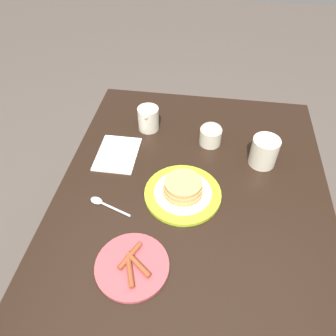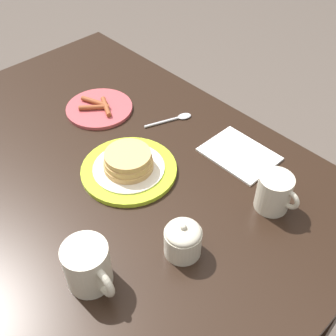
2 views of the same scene
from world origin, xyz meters
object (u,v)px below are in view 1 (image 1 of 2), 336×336
Objects in this scene: coffee_mug at (264,151)px; creamer_pitcher at (148,118)px; sugar_bowl at (211,134)px; pancake_plate at (183,191)px; side_plate_bacon at (132,266)px; spoon at (104,204)px; napkin at (117,154)px.

coffee_mug reaches higher than creamer_pitcher.
sugar_bowl is (0.07, 0.18, -0.01)m from coffee_mug.
coffee_mug is (0.18, -0.25, 0.03)m from pancake_plate.
side_plate_bacon is at bearing 141.78° from coffee_mug.
side_plate_bacon is at bearing 158.62° from pancake_plate.
side_plate_bacon is 1.38× the size of spoon.
coffee_mug is 0.43m from creamer_pitcher.
coffee_mug reaches higher than side_plate_bacon.
pancake_plate is 1.23× the size of side_plate_bacon.
creamer_pitcher is at bearing 77.85° from sugar_bowl.
side_plate_bacon reaches higher than napkin.
sugar_bowl is (0.25, -0.07, 0.02)m from pancake_plate.
creamer_pitcher is (0.30, 0.16, 0.03)m from pancake_plate.
spoon is (-0.33, 0.30, -0.04)m from sugar_bowl.
pancake_plate is 0.26m from sugar_bowl.
side_plate_bacon is at bearing -160.41° from napkin.
side_plate_bacon is 0.57m from creamer_pitcher.
side_plate_bacon is at bearing 161.74° from sugar_bowl.
creamer_pitcher reaches higher than spoon.
sugar_bowl reaches higher than side_plate_bacon.
coffee_mug is 1.44× the size of sugar_bowl.
creamer_pitcher reaches higher than napkin.
spoon is (-0.38, 0.07, -0.04)m from creamer_pitcher.
napkin is (-0.11, 0.31, -0.04)m from sugar_bowl.
pancake_plate is at bearing -72.85° from spoon.
creamer_pitcher is 0.85× the size of spoon.
coffee_mug is 0.49m from napkin.
pancake_plate is at bearing 126.72° from coffee_mug.
creamer_pitcher reaches higher than pancake_plate.
coffee_mug is 0.54m from spoon.
sugar_bowl is 0.48× the size of napkin.
pancake_plate is 0.24m from spoon.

